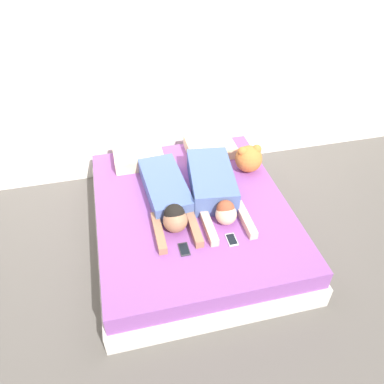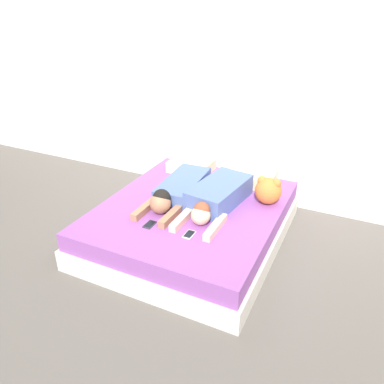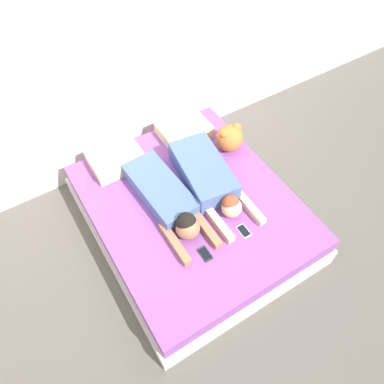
{
  "view_description": "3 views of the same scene",
  "coord_description": "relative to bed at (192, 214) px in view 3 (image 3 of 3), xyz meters",
  "views": [
    {
      "loc": [
        -0.6,
        -2.48,
        2.71
      ],
      "look_at": [
        0.0,
        0.0,
        0.55
      ],
      "focal_mm": 35.0,
      "sensor_mm": 36.0,
      "label": 1
    },
    {
      "loc": [
        1.46,
        -3.02,
        2.26
      ],
      "look_at": [
        0.0,
        0.0,
        0.55
      ],
      "focal_mm": 35.0,
      "sensor_mm": 36.0,
      "label": 2
    },
    {
      "loc": [
        -1.05,
        -1.7,
        3.21
      ],
      "look_at": [
        0.0,
        0.0,
        0.55
      ],
      "focal_mm": 35.0,
      "sensor_mm": 36.0,
      "label": 3
    }
  ],
  "objects": [
    {
      "name": "plush_toy",
      "position": [
        0.68,
        0.39,
        0.35
      ],
      "size": [
        0.27,
        0.27,
        0.29
      ],
      "color": "orange",
      "rests_on": "bed"
    },
    {
      "name": "person_left",
      "position": [
        -0.21,
        0.07,
        0.29
      ],
      "size": [
        0.4,
        1.16,
        0.24
      ],
      "color": "#4C66A5",
      "rests_on": "bed"
    },
    {
      "name": "pillow_head_left",
      "position": [
        -0.39,
        0.79,
        0.27
      ],
      "size": [
        0.5,
        0.39,
        0.13
      ],
      "color": "beige",
      "rests_on": "bed"
    },
    {
      "name": "ground_plane",
      "position": [
        0.0,
        0.0,
        -0.2
      ],
      "size": [
        12.0,
        12.0,
        0.0
      ],
      "primitive_type": "plane",
      "color": "#5B5651"
    },
    {
      "name": "cell_phone_left",
      "position": [
        -0.19,
        -0.52,
        0.21
      ],
      "size": [
        0.08,
        0.14,
        0.01
      ],
      "color": "#2D2D33",
      "rests_on": "bed"
    },
    {
      "name": "cell_phone_right",
      "position": [
        0.22,
        -0.51,
        0.21
      ],
      "size": [
        0.08,
        0.14,
        0.01
      ],
      "color": "silver",
      "rests_on": "bed"
    },
    {
      "name": "wall_back",
      "position": [
        0.0,
        1.2,
        1.1
      ],
      "size": [
        12.0,
        0.06,
        2.6
      ],
      "color": "white",
      "rests_on": "ground_plane"
    },
    {
      "name": "bed",
      "position": [
        0.0,
        0.0,
        0.0
      ],
      "size": [
        1.79,
        2.09,
        0.4
      ],
      "color": "beige",
      "rests_on": "ground_plane"
    },
    {
      "name": "pillow_head_right",
      "position": [
        0.39,
        0.79,
        0.27
      ],
      "size": [
        0.5,
        0.39,
        0.13
      ],
      "color": "beige",
      "rests_on": "bed"
    },
    {
      "name": "person_right",
      "position": [
        0.23,
        0.09,
        0.31
      ],
      "size": [
        0.49,
        1.12,
        0.22
      ],
      "color": "#4C66A5",
      "rests_on": "bed"
    }
  ]
}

